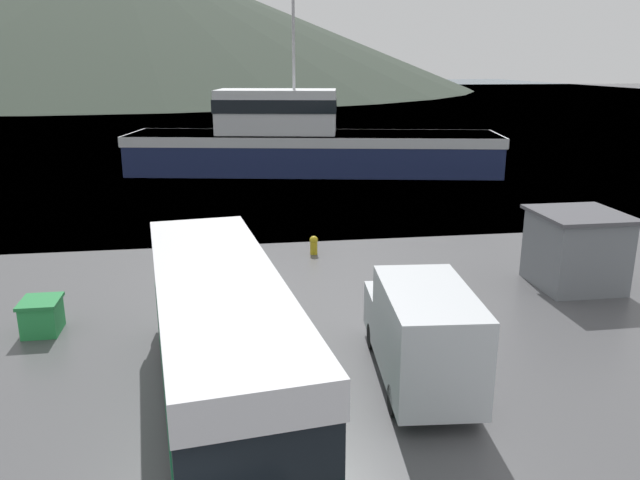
% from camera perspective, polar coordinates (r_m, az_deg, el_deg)
% --- Properties ---
extents(water_surface, '(240.00, 240.00, 0.00)m').
position_cam_1_polar(water_surface, '(146.32, -9.35, 12.86)').
color(water_surface, '#475B6B').
rests_on(water_surface, ground).
extents(hill_backdrop, '(201.07, 201.07, 39.55)m').
position_cam_1_polar(hill_backdrop, '(199.27, -17.72, 18.84)').
color(hill_backdrop, '#333D33').
rests_on(hill_backdrop, ground).
extents(tour_bus, '(3.85, 10.48, 3.26)m').
position_cam_1_polar(tour_bus, '(14.09, -9.11, -8.63)').
color(tour_bus, '#146B3D').
rests_on(tour_bus, ground).
extents(delivery_van, '(2.44, 5.61, 2.61)m').
position_cam_1_polar(delivery_van, '(15.45, 9.25, -8.24)').
color(delivery_van, silver).
rests_on(delivery_van, ground).
extents(fishing_boat, '(26.58, 10.48, 12.28)m').
position_cam_1_polar(fishing_boat, '(44.66, -1.28, 8.97)').
color(fishing_boat, '#19234C').
rests_on(fishing_boat, water_surface).
extents(storage_bin, '(1.09, 1.25, 1.02)m').
position_cam_1_polar(storage_bin, '(20.01, -24.09, -6.35)').
color(storage_bin, green).
rests_on(storage_bin, ground).
extents(dock_kiosk, '(2.92, 3.00, 2.67)m').
position_cam_1_polar(dock_kiosk, '(23.50, 22.35, -0.79)').
color(dock_kiosk, slate).
rests_on(dock_kiosk, ground).
extents(mooring_bollard, '(0.34, 0.34, 0.77)m').
position_cam_1_polar(mooring_bollard, '(25.58, -0.58, -0.40)').
color(mooring_bollard, '#B29919').
rests_on(mooring_bollard, ground).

